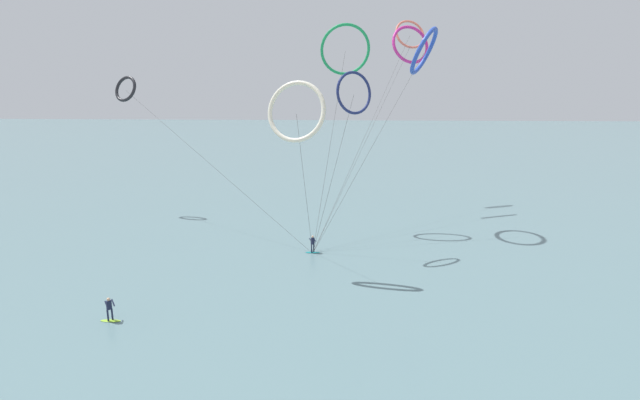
{
  "coord_description": "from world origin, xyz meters",
  "views": [
    {
      "loc": [
        1.55,
        -7.36,
        15.73
      ],
      "look_at": [
        0.0,
        21.86,
        8.74
      ],
      "focal_mm": 27.58,
      "sensor_mm": 36.0,
      "label": 1
    }
  ],
  "objects": [
    {
      "name": "sea_water",
      "position": [
        0.0,
        106.86,
        0.04
      ],
      "size": [
        400.0,
        200.0,
        0.08
      ],
      "primitive_type": "cube",
      "color": "slate",
      "rests_on": "ground"
    },
    {
      "name": "surfer_lime",
      "position": [
        -14.18,
        22.19,
        0.82
      ],
      "size": [
        1.4,
        0.73,
        1.7
      ],
      "rotation": [
        0.0,
        0.0,
        3.9
      ],
      "color": "#8CC62D",
      "rests_on": "ground"
    },
    {
      "name": "surfer_teal",
      "position": [
        -1.47,
        36.59,
        0.82
      ],
      "size": [
        1.4,
        0.73,
        1.7
      ],
      "rotation": [
        0.0,
        0.0,
        3.93
      ],
      "color": "teal",
      "rests_on": "ground"
    },
    {
      "name": "kite_coral",
      "position": [
        9.64,
        59.91,
        21.82
      ],
      "size": [
        13.42,
        25.04,
        23.76
      ],
      "rotation": [
        0.0,
        0.0,
        0.33
      ],
      "color": "#EA7260",
      "rests_on": "ground"
    },
    {
      "name": "kite_charcoal",
      "position": [
        -24.57,
        50.91,
        15.01
      ],
      "size": [
        24.93,
        15.71,
        16.62
      ],
      "rotation": [
        0.0,
        0.0,
        5.86
      ],
      "color": "black",
      "rests_on": "ground"
    },
    {
      "name": "kite_emerald",
      "position": [
        1.37,
        45.93,
        19.09
      ],
      "size": [
        5.6,
        10.66,
        21.7
      ],
      "rotation": [
        0.0,
        0.0,
        3.35
      ],
      "color": "#199351",
      "rests_on": "ground"
    },
    {
      "name": "kite_cobalt",
      "position": [
        9.51,
        46.24,
        18.94
      ],
      "size": [
        13.14,
        12.58,
        21.4
      ],
      "rotation": [
        0.0,
        0.0,
        4.37
      ],
      "color": "#2647B7",
      "rests_on": "ground"
    },
    {
      "name": "kite_navy",
      "position": [
        2.21,
        37.54,
        14.85
      ],
      "size": [
        5.48,
        2.93,
        16.79
      ],
      "rotation": [
        0.0,
        0.0,
        0.64
      ],
      "color": "navy",
      "rests_on": "ground"
    },
    {
      "name": "kite_ivory",
      "position": [
        -2.39,
        31.7,
        13.53
      ],
      "size": [
        5.19,
        6.38,
        15.97
      ],
      "rotation": [
        0.0,
        0.0,
        5.99
      ],
      "color": "silver",
      "rests_on": "ground"
    },
    {
      "name": "kite_magenta",
      "position": [
        9.13,
        54.78,
        20.2
      ],
      "size": [
        13.26,
        20.1,
        22.55
      ],
      "rotation": [
        0.0,
        0.0,
        0.39
      ],
      "color": "#CC288E",
      "rests_on": "ground"
    }
  ]
}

